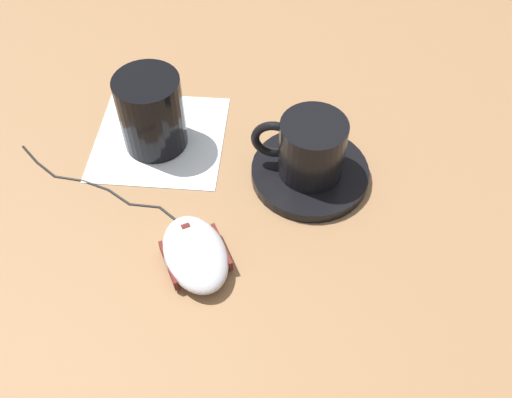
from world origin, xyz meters
TOP-DOWN VIEW (x-y plane):
  - ground_plane at (0.00, 0.00)m, footprint 3.00×3.00m
  - saucer at (-0.00, 0.12)m, footprint 0.14×0.14m
  - coffee_cup at (-0.00, 0.12)m, footprint 0.08×0.11m
  - computer_mouse at (0.11, -0.02)m, footprint 0.12×0.09m
  - mouse_cable at (-0.01, -0.14)m, footprint 0.14×0.20m
  - napkin_under_glass at (-0.08, -0.06)m, footprint 0.19×0.19m
  - drinking_glass at (-0.07, -0.07)m, footprint 0.08×0.08m

SIDE VIEW (x-z plane):
  - ground_plane at x=0.00m, z-range 0.00..0.00m
  - napkin_under_glass at x=-0.08m, z-range 0.00..0.00m
  - mouse_cable at x=-0.01m, z-range 0.00..0.00m
  - saucer at x=0.00m, z-range 0.00..0.01m
  - computer_mouse at x=0.11m, z-range 0.00..0.03m
  - coffee_cup at x=0.00m, z-range 0.01..0.09m
  - drinking_glass at x=-0.07m, z-range 0.00..0.10m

